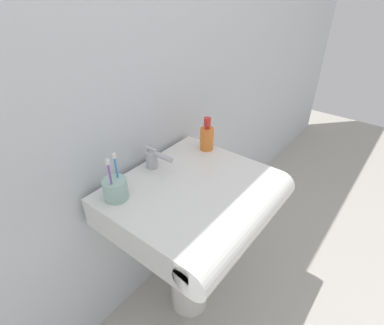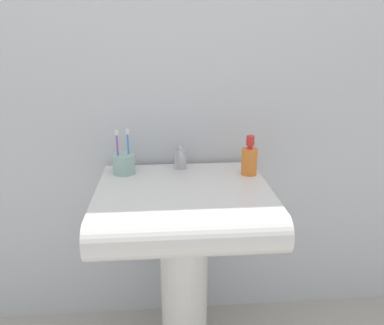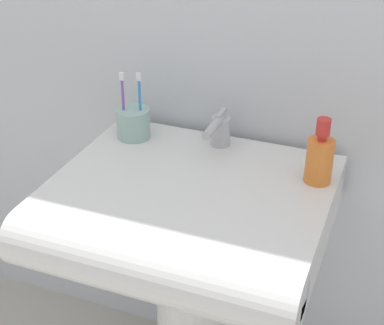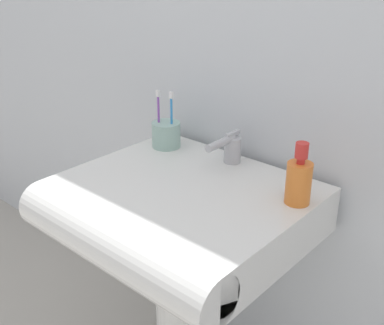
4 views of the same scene
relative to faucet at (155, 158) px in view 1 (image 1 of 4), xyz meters
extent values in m
plane|color=#ADA89E|center=(0.00, -0.19, -0.83)|extent=(6.00, 6.00, 0.00)
cube|color=silver|center=(0.00, 0.11, 0.37)|extent=(5.00, 0.05, 2.40)
cylinder|color=white|center=(0.00, -0.19, -0.50)|extent=(0.19, 0.19, 0.65)
cube|color=white|center=(0.00, -0.19, -0.11)|extent=(0.64, 0.51, 0.13)
cylinder|color=white|center=(0.00, -0.44, -0.11)|extent=(0.64, 0.13, 0.13)
cylinder|color=#B7B7BC|center=(0.00, 0.01, -0.01)|extent=(0.05, 0.05, 0.08)
cylinder|color=#B7B7BC|center=(0.00, -0.04, 0.03)|extent=(0.02, 0.11, 0.02)
cube|color=#B7B7BC|center=(0.00, 0.01, 0.04)|extent=(0.01, 0.06, 0.01)
cylinder|color=#99BFB2|center=(-0.23, -0.03, -0.01)|extent=(0.09, 0.09, 0.08)
cylinder|color=purple|center=(-0.25, -0.04, 0.04)|extent=(0.01, 0.01, 0.15)
cube|color=white|center=(-0.25, -0.04, 0.12)|extent=(0.01, 0.01, 0.02)
cylinder|color=#338CD8|center=(-0.21, -0.02, 0.04)|extent=(0.01, 0.01, 0.15)
cube|color=white|center=(-0.21, -0.02, 0.12)|extent=(0.01, 0.01, 0.02)
cylinder|color=orange|center=(0.27, -0.08, 0.01)|extent=(0.06, 0.06, 0.11)
cylinder|color=red|center=(0.27, -0.08, 0.07)|extent=(0.02, 0.02, 0.01)
cylinder|color=red|center=(0.27, -0.08, 0.09)|extent=(0.03, 0.03, 0.04)
camera|label=1|loc=(-0.74, -0.78, 0.66)|focal=28.00mm
camera|label=2|loc=(-0.07, -1.47, 0.48)|focal=35.00mm
camera|label=3|loc=(0.42, -1.28, 0.66)|focal=55.00mm
camera|label=4|loc=(0.77, -1.04, 0.53)|focal=45.00mm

